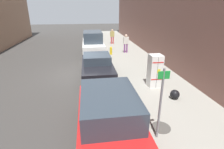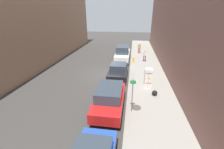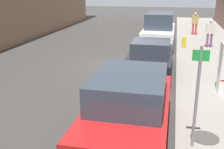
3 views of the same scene
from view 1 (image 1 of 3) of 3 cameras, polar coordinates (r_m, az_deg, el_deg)
The scene contains 12 objects.
ground_plane at distance 11.89m, azimuth -10.27°, elevation 0.05°, with size 80.00×80.00×0.00m, color #383533.
sidewalk_slab at distance 12.43m, azimuth 9.71°, elevation 1.34°, with size 3.96×44.00×0.13m, color gray.
discarded_refrigerator at distance 9.59m, azimuth 13.79°, elevation 1.13°, with size 0.65×0.67×1.77m.
manhole_cover at distance 6.80m, azimuth 15.63°, elevation -16.30°, with size 0.70×0.70×0.02m, color #47443F.
street_sign_post at distance 5.61m, azimuth 15.62°, elevation -8.37°, with size 0.36×0.07×2.42m.
fire_hydrant at distance 16.19m, azimuth -0.35°, elevation 7.85°, with size 0.22×0.22×0.73m.
trash_bag at distance 8.79m, azimuth 19.81°, elevation -6.12°, with size 0.44×0.44×0.44m, color black.
pedestrian_walking_far at distance 21.24m, azimuth 0.08°, elevation 12.63°, with size 0.49×0.23×1.68m.
pedestrian_standing_near at distance 16.85m, azimuth 4.55°, elevation 10.50°, with size 0.50×0.23×1.73m.
parked_van_white at distance 16.96m, azimuth -6.26°, elevation 10.17°, with size 1.92×5.18×2.12m.
parked_sedan_dark at distance 11.17m, azimuth -4.88°, elevation 2.98°, with size 1.90×4.36×1.41m.
parked_suv_red at distance 5.71m, azimuth -0.93°, elevation -13.80°, with size 1.93×4.53×1.76m.
Camera 1 is at (-0.52, 11.12, 4.16)m, focal length 28.00 mm.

